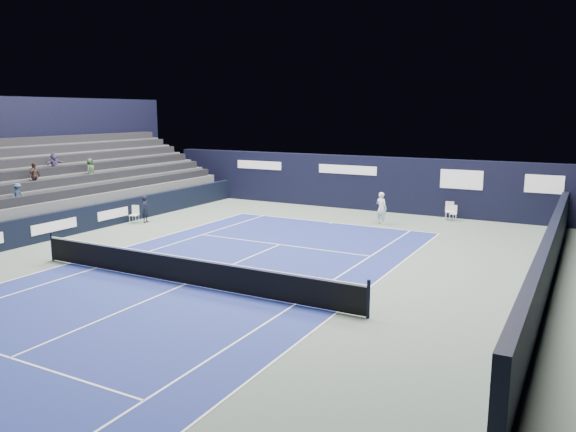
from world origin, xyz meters
name	(u,v)px	position (x,y,z in m)	size (l,w,h in m)	color
ground	(220,270)	(0.00, 2.00, 0.00)	(48.00, 48.00, 0.00)	#526258
court_surface	(185,284)	(0.00, 0.00, 0.00)	(10.97, 23.77, 0.01)	navy
enclosure_wall_right	(549,256)	(10.50, 6.00, 0.90)	(0.30, 22.00, 1.80)	black
folding_chair_back_a	(450,210)	(5.12, 15.52, 0.56)	(0.54, 0.53, 0.98)	silver
folding_chair_back_b	(453,212)	(5.33, 15.39, 0.47)	(0.41, 0.39, 0.83)	white
line_judge_chair	(135,213)	(-8.87, 7.02, 0.52)	(0.49, 0.48, 0.91)	white
line_judge	(145,209)	(-8.48, 7.39, 0.70)	(0.51, 0.34, 1.40)	black
court_markings	(185,284)	(0.00, 0.00, 0.01)	(11.03, 23.83, 0.00)	white
tennis_net	(185,270)	(0.00, 0.00, 0.51)	(12.90, 0.10, 1.10)	black
back_sponsor_wall	(365,183)	(0.01, 16.50, 1.55)	(26.00, 0.63, 3.10)	black
side_barrier_left	(110,214)	(-9.50, 5.97, 0.60)	(0.33, 22.00, 1.20)	black
spectator_stand	(72,180)	(-13.28, 6.99, 1.95)	(6.00, 18.00, 6.40)	#4C4C4F
tennis_player	(381,208)	(2.31, 12.79, 0.82)	(0.69, 0.89, 1.64)	white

